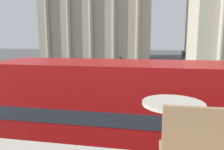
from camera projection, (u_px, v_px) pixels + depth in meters
double_decker_bus at (158, 118)px, 7.32m from camera, size 11.01×2.73×4.15m
cafe_dining_table at (172, 121)px, 2.15m from camera, size 0.60×0.60×0.73m
plaza_building_left at (99, 6)px, 54.24m from camera, size 26.25×15.49×26.27m
traffic_light_near at (121, 77)px, 14.19m from camera, size 0.42×0.24×3.78m
traffic_light_mid at (182, 64)px, 21.04m from camera, size 0.42×0.24×3.85m
pedestrian_red at (153, 96)px, 15.23m from camera, size 0.32×0.32×1.70m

